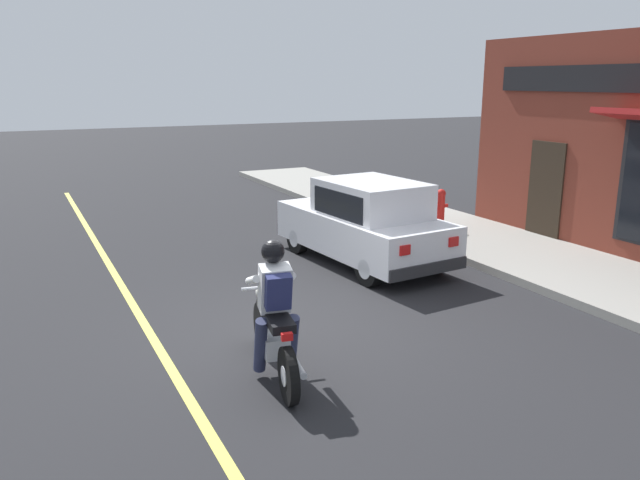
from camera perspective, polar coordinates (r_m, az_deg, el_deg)
ground_plane at (r=8.62m, az=-2.33°, el=-8.23°), size 80.00×80.00×0.00m
sidewalk_curb at (r=13.82m, az=13.23°, el=0.42°), size 2.60×22.00×0.14m
lane_stripe at (r=10.88m, az=-17.68°, el=-4.02°), size 0.12×19.80×0.01m
motorcycle_with_rider at (r=7.14m, az=-4.22°, el=-7.30°), size 0.66×2.01×1.62m
car_hatchback at (r=11.51m, az=4.15°, el=1.55°), size 1.94×3.90×1.57m
fire_hydrant at (r=13.95m, az=10.96°, el=2.78°), size 0.36×0.24×0.88m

